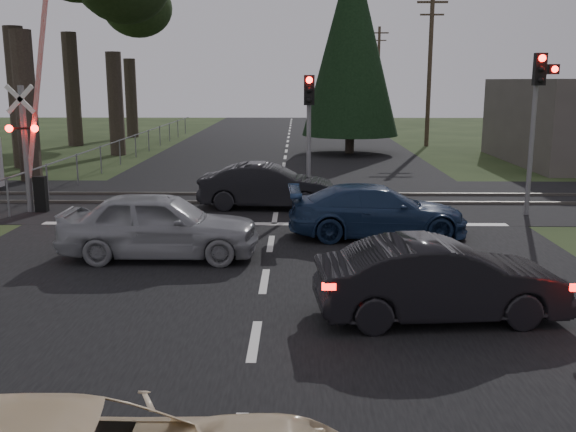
{
  "coord_description": "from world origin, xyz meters",
  "views": [
    {
      "loc": [
        0.66,
        -9.27,
        3.95
      ],
      "look_at": [
        0.47,
        3.21,
        1.3
      ],
      "focal_mm": 40.0,
      "sensor_mm": 36.0,
      "label": 1
    }
  ],
  "objects_px": {
    "traffic_signal_right": "(538,103)",
    "blue_sedan": "(377,211)",
    "utility_pole_mid": "(430,67)",
    "silver_car": "(160,225)",
    "dark_car_far": "(267,186)",
    "utility_pole_far": "(378,72)",
    "crossing_signal": "(33,145)",
    "traffic_signal_center": "(309,118)",
    "dark_hatchback": "(440,280)"
  },
  "relations": [
    {
      "from": "traffic_signal_right",
      "to": "blue_sedan",
      "type": "bearing_deg",
      "value": -151.46
    },
    {
      "from": "traffic_signal_right",
      "to": "utility_pole_mid",
      "type": "height_order",
      "value": "utility_pole_mid"
    },
    {
      "from": "traffic_signal_right",
      "to": "blue_sedan",
      "type": "height_order",
      "value": "traffic_signal_right"
    },
    {
      "from": "utility_pole_mid",
      "to": "silver_car",
      "type": "relative_size",
      "value": 2.03
    },
    {
      "from": "traffic_signal_right",
      "to": "dark_car_far",
      "type": "bearing_deg",
      "value": 172.46
    },
    {
      "from": "utility_pole_far",
      "to": "blue_sedan",
      "type": "distance_m",
      "value": 48.68
    },
    {
      "from": "dark_car_far",
      "to": "silver_car",
      "type": "bearing_deg",
      "value": 162.34
    },
    {
      "from": "crossing_signal",
      "to": "blue_sedan",
      "type": "relative_size",
      "value": 1.53
    },
    {
      "from": "utility_pole_mid",
      "to": "dark_car_far",
      "type": "xyz_separation_m",
      "value": [
        -8.79,
        -19.49,
        -4.03
      ]
    },
    {
      "from": "traffic_signal_center",
      "to": "dark_hatchback",
      "type": "relative_size",
      "value": 0.99
    },
    {
      "from": "blue_sedan",
      "to": "dark_car_far",
      "type": "height_order",
      "value": "dark_car_far"
    },
    {
      "from": "crossing_signal",
      "to": "utility_pole_far",
      "type": "distance_m",
      "value": 47.96
    },
    {
      "from": "traffic_signal_center",
      "to": "utility_pole_far",
      "type": "bearing_deg",
      "value": 80.4
    },
    {
      "from": "dark_car_far",
      "to": "crossing_signal",
      "type": "bearing_deg",
      "value": 98.72
    },
    {
      "from": "utility_pole_mid",
      "to": "blue_sedan",
      "type": "distance_m",
      "value": 24.22
    },
    {
      "from": "utility_pole_mid",
      "to": "silver_car",
      "type": "bearing_deg",
      "value": -113.42
    },
    {
      "from": "silver_car",
      "to": "dark_car_far",
      "type": "distance_m",
      "value": 6.15
    },
    {
      "from": "dark_hatchback",
      "to": "dark_car_far",
      "type": "relative_size",
      "value": 0.98
    },
    {
      "from": "crossing_signal",
      "to": "utility_pole_far",
      "type": "relative_size",
      "value": 0.77
    },
    {
      "from": "blue_sedan",
      "to": "traffic_signal_center",
      "type": "bearing_deg",
      "value": 21.32
    },
    {
      "from": "traffic_signal_center",
      "to": "dark_hatchback",
      "type": "distance_m",
      "value": 10.12
    },
    {
      "from": "dark_car_far",
      "to": "utility_pole_far",
      "type": "bearing_deg",
      "value": -8.38
    },
    {
      "from": "utility_pole_mid",
      "to": "silver_car",
      "type": "xyz_separation_m",
      "value": [
        -10.94,
        -25.25,
        -3.97
      ]
    },
    {
      "from": "silver_car",
      "to": "dark_car_far",
      "type": "xyz_separation_m",
      "value": [
        2.15,
        5.76,
        -0.06
      ]
    },
    {
      "from": "utility_pole_far",
      "to": "dark_hatchback",
      "type": "distance_m",
      "value": 54.43
    },
    {
      "from": "traffic_signal_center",
      "to": "silver_car",
      "type": "relative_size",
      "value": 0.92
    },
    {
      "from": "utility_pole_mid",
      "to": "utility_pole_far",
      "type": "xyz_separation_m",
      "value": [
        0.0,
        25.0,
        0.0
      ]
    },
    {
      "from": "traffic_signal_center",
      "to": "utility_pole_mid",
      "type": "height_order",
      "value": "utility_pole_mid"
    },
    {
      "from": "dark_hatchback",
      "to": "silver_car",
      "type": "distance_m",
      "value": 6.64
    },
    {
      "from": "utility_pole_far",
      "to": "dark_car_far",
      "type": "relative_size",
      "value": 2.13
    },
    {
      "from": "utility_pole_far",
      "to": "dark_car_far",
      "type": "bearing_deg",
      "value": -101.17
    },
    {
      "from": "traffic_signal_right",
      "to": "silver_car",
      "type": "bearing_deg",
      "value": -154.67
    },
    {
      "from": "utility_pole_far",
      "to": "dark_car_far",
      "type": "height_order",
      "value": "utility_pole_far"
    },
    {
      "from": "crossing_signal",
      "to": "utility_pole_mid",
      "type": "distance_m",
      "value": 25.78
    },
    {
      "from": "traffic_signal_center",
      "to": "blue_sedan",
      "type": "bearing_deg",
      "value": -66.09
    },
    {
      "from": "crossing_signal",
      "to": "utility_pole_mid",
      "type": "bearing_deg",
      "value": 52.03
    },
    {
      "from": "traffic_signal_right",
      "to": "dark_hatchback",
      "type": "distance_m",
      "value": 9.95
    },
    {
      "from": "silver_car",
      "to": "crossing_signal",
      "type": "bearing_deg",
      "value": 44.0
    },
    {
      "from": "utility_pole_mid",
      "to": "dark_hatchback",
      "type": "height_order",
      "value": "utility_pole_mid"
    },
    {
      "from": "crossing_signal",
      "to": "traffic_signal_center",
      "type": "bearing_deg",
      "value": 6.15
    },
    {
      "from": "utility_pole_mid",
      "to": "dark_hatchback",
      "type": "distance_m",
      "value": 29.79
    },
    {
      "from": "crossing_signal",
      "to": "silver_car",
      "type": "bearing_deg",
      "value": -46.16
    },
    {
      "from": "dark_car_far",
      "to": "traffic_signal_right",
      "type": "bearing_deg",
      "value": -94.75
    },
    {
      "from": "utility_pole_mid",
      "to": "blue_sedan",
      "type": "xyz_separation_m",
      "value": [
        -5.8,
        -23.16,
        -4.06
      ]
    },
    {
      "from": "traffic_signal_center",
      "to": "silver_car",
      "type": "distance_m",
      "value": 7.15
    },
    {
      "from": "crossing_signal",
      "to": "dark_car_far",
      "type": "bearing_deg",
      "value": 5.93
    },
    {
      "from": "traffic_signal_center",
      "to": "utility_pole_far",
      "type": "xyz_separation_m",
      "value": [
        7.5,
        44.32,
        1.92
      ]
    },
    {
      "from": "crossing_signal",
      "to": "utility_pole_mid",
      "type": "xyz_separation_m",
      "value": [
        15.77,
        20.21,
        2.67
      ]
    },
    {
      "from": "utility_pole_mid",
      "to": "blue_sedan",
      "type": "relative_size",
      "value": 1.98
    },
    {
      "from": "traffic_signal_right",
      "to": "traffic_signal_center",
      "type": "relative_size",
      "value": 1.15
    }
  ]
}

